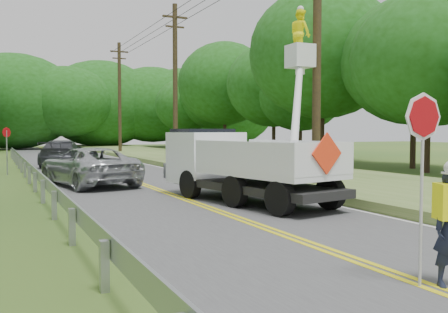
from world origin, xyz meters
name	(u,v)px	position (x,y,z in m)	size (l,w,h in m)	color
ground	(391,274)	(0.00, 0.00, 0.00)	(140.00, 140.00, 0.00)	#2F5520
road	(141,184)	(0.00, 14.00, 0.01)	(7.20, 96.00, 0.03)	#464648
guardrail	(33,172)	(-4.02, 14.91, 0.55)	(0.18, 48.00, 0.77)	#999DA2
utility_poles	(222,68)	(5.00, 17.02, 5.27)	(1.60, 43.30, 10.00)	black
tall_grass_verge	(290,174)	(7.10, 14.00, 0.15)	(7.00, 96.00, 0.30)	#4F6F2D
treeline_right	(305,76)	(15.41, 25.14, 6.15)	(10.93, 52.50, 11.70)	#332319
treeline_horizon	(55,102)	(1.33, 56.27, 5.50)	(56.73, 14.71, 11.14)	#19490E
bucket_truck	(238,153)	(1.60, 8.42, 1.47)	(4.83, 6.64, 6.31)	black
suv_silver	(88,166)	(-2.04, 14.25, 0.77)	(2.48, 5.37, 1.49)	#B4B8BC
suv_darkgrey	(62,153)	(-1.62, 25.65, 0.80)	(2.20, 5.41, 1.57)	#3A3D43
stop_sign_permanent	(7,144)	(-4.81, 20.62, 1.52)	(0.40, 0.33, 2.32)	#999DA2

